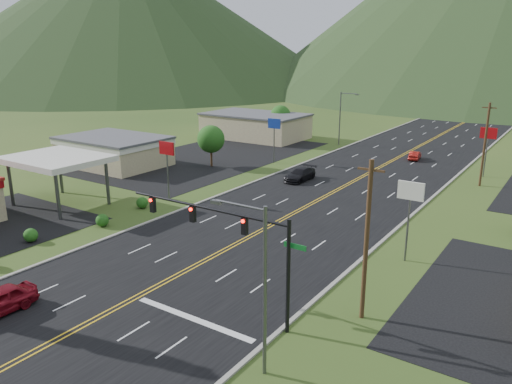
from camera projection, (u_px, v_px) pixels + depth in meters
The scene contains 17 objects.
traffic_signal at pixel (231, 233), 29.98m from camera, with size 13.10×0.43×7.00m.
streetlight_east at pixel (259, 280), 24.32m from camera, with size 3.28×0.25×9.00m.
streetlight_west at pixel (342, 115), 84.44m from camera, with size 3.28×0.25×9.00m.
gas_canopy at pixel (56, 160), 51.72m from camera, with size 10.00×8.00×5.30m.
building_west_mid at pixel (114, 149), 70.56m from camera, with size 14.40×10.40×4.10m.
building_west_far at pixel (255, 126), 92.38m from camera, with size 18.40×11.40×4.50m.
pole_sign_west_a at pixel (167, 154), 53.78m from camera, with size 2.00×0.18×6.40m.
pole_sign_west_b at pixel (274, 128), 71.35m from camera, with size 2.00×0.18×6.40m.
pole_sign_east_a at pixel (410, 199), 37.76m from camera, with size 2.00×0.18×6.40m.
pole_sign_east_b at pixel (488, 138), 63.30m from camera, with size 2.00×0.18×6.40m.
tree_west_a at pixel (211, 139), 69.29m from camera, with size 3.84×3.84×5.82m.
tree_west_b at pixel (280, 116), 93.52m from camera, with size 3.84×3.84×5.82m.
utility_pole_a at pixel (367, 240), 29.48m from camera, with size 1.60×0.28×10.00m.
utility_pole_b at pixel (485, 144), 59.02m from camera, with size 1.60×0.28×10.00m.
mountain_nw at pixel (127, 14), 213.34m from camera, with size 190.00×190.00×60.00m, color #203819.
car_dark_mid at pixel (300, 175), 62.54m from camera, with size 2.16×5.31×1.54m, color black.
car_red_far at pixel (415, 156), 74.33m from camera, with size 1.36×3.89×1.28m, color maroon.
Camera 1 is at (23.38, -8.52, 16.04)m, focal length 35.00 mm.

